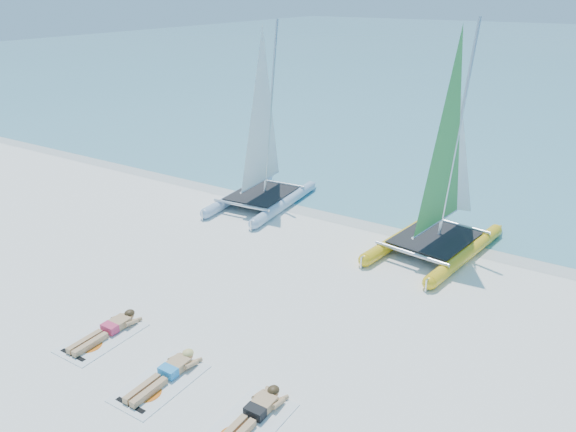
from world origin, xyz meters
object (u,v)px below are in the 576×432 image
towel_c (247,425)px  towel_b (160,383)px  towel_a (102,338)px  sunbather_b (167,373)px  catamaran_blue (262,151)px  catamaran_yellow (449,178)px  sunbather_a (108,329)px  sunbather_c (254,414)px

towel_c → towel_b: bearing=-179.9°
towel_a → sunbather_b: (2.14, -0.21, 0.11)m
towel_b → sunbather_b: (0.00, 0.19, 0.11)m
towel_c → catamaran_blue: bearing=123.7°
catamaran_yellow → sunbather_a: bearing=-111.1°
catamaran_blue → catamaran_yellow: bearing=-4.8°
sunbather_b → sunbather_c: 2.08m
catamaran_yellow → towel_a: catamaran_yellow is taller
sunbather_a → sunbather_c: 4.23m
catamaran_yellow → sunbather_b: catamaran_yellow is taller
catamaran_blue → towel_c: (5.99, -9.00, -1.86)m
catamaran_blue → towel_c: size_ratio=3.39×
catamaran_blue → towel_a: bearing=-83.2°
towel_a → sunbather_b: bearing=-5.7°
towel_a → towel_b: size_ratio=1.00×
catamaran_yellow → sunbather_a: size_ratio=3.79×
towel_c → sunbather_a: bearing=172.0°
sunbather_b → towel_b: bearing=-90.0°
towel_a → sunbather_c: size_ratio=1.07×
catamaran_blue → catamaran_yellow: catamaran_yellow is taller
towel_a → sunbather_b: 2.15m
catamaran_yellow → catamaran_blue: bearing=-172.2°
towel_b → catamaran_yellow: bearing=74.5°
towel_a → towel_c: same height
towel_b → sunbather_c: (2.08, 0.20, 0.11)m
sunbather_a → towel_a: bearing=-90.0°
catamaran_yellow → towel_b: size_ratio=3.54×
sunbather_a → sunbather_b: bearing=-10.8°
towel_b → towel_c: (2.08, 0.00, 0.00)m
catamaran_blue → catamaran_yellow: size_ratio=0.96×
sunbather_b → sunbather_c: size_ratio=1.00×
towel_a → towel_c: 4.23m
catamaran_blue → towel_b: 9.99m
towel_a → sunbather_c: (4.21, -0.21, 0.11)m
catamaran_blue → sunbather_b: (3.91, -8.81, -1.76)m
towel_a → catamaran_yellow: bearing=61.7°
catamaran_blue → catamaran_yellow: 6.42m
towel_b → catamaran_blue: bearing=113.5°
sunbather_a → towel_c: size_ratio=0.93×
towel_c → sunbather_b: bearing=174.8°
sunbather_a → towel_b: 2.22m
sunbather_c → sunbather_a: bearing=174.5°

